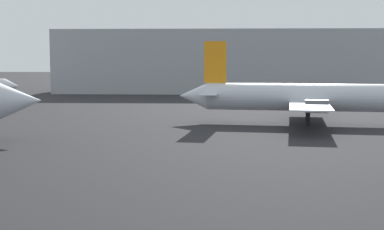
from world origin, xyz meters
The scene contains 2 objects.
airplane_distant centered at (9.37, 53.28, 3.22)m, with size 34.15×25.66×9.93m.
terminal_building centered at (-2.03, 120.25, 7.08)m, with size 73.99×26.87×14.15m, color #999EA3.
Camera 1 is at (-2.50, -13.34, 7.89)m, focal length 52.14 mm.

